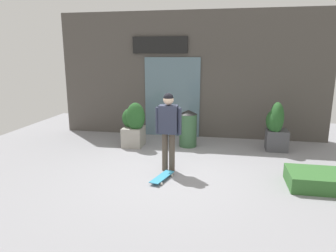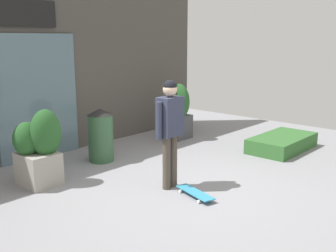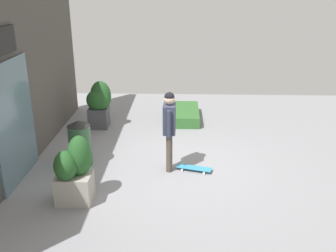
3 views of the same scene
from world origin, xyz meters
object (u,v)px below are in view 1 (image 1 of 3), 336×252
Objects in this scene: skateboarder at (168,124)px; planter_box_left at (275,126)px; skateboard at (162,177)px; trash_bin at (188,128)px; planter_box_right at (134,125)px.

skateboarder reaches higher than planter_box_left.
planter_box_left is at bearing 150.78° from skateboard.
planter_box_left is at bearing 0.88° from trash_bin.
planter_box_left is 1.06× the size of planter_box_right.
planter_box_right is at bearing -141.56° from skateboarder.
planter_box_left is at bearing 128.85° from skateboarder.
skateboarder is 2.07m from trash_bin.
trash_bin is at bearing 10.57° from planter_box_right.
planter_box_right reaches higher than skateboard.
skateboard is (-0.03, -0.54, -1.02)m from skateboarder.
skateboarder is 2.24× the size of skateboard.
skateboarder reaches higher than skateboard.
skateboard is 0.62× the size of planter_box_right.
skateboarder is 2.21m from planter_box_right.
skateboard is at bearing -135.13° from planter_box_left.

